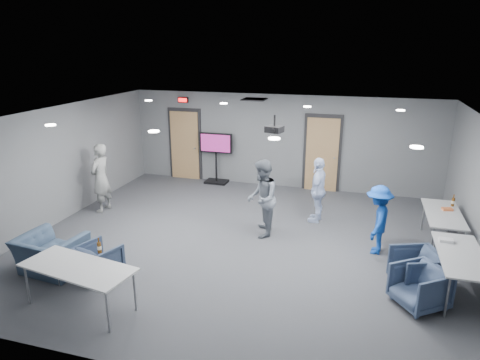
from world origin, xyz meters
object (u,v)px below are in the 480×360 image
(chair_front_a, at_px, (99,260))
(tv_stand, at_px, (216,155))
(chair_right_b, at_px, (416,269))
(person_d, at_px, (378,220))
(person_a, at_px, (101,178))
(chair_right_c, at_px, (420,287))
(bottle_front, at_px, (99,247))
(table_right_a, at_px, (443,215))
(table_right_b, at_px, (461,257))
(table_front_left, at_px, (78,269))
(person_c, at_px, (318,190))
(chair_front_b, at_px, (51,254))
(bottle_right, at_px, (453,202))
(projector, at_px, (274,129))
(person_b, at_px, (262,198))

(chair_front_a, relative_size, tv_stand, 0.45)
(chair_right_b, bearing_deg, person_d, -172.80)
(person_a, distance_m, chair_right_b, 7.45)
(chair_right_c, relative_size, chair_front_a, 1.08)
(person_a, distance_m, chair_front_a, 3.40)
(chair_right_c, bearing_deg, bottle_front, -114.65)
(chair_right_c, xyz_separation_m, bottle_front, (-5.11, -1.07, 0.49))
(table_right_a, height_order, tv_stand, tv_stand)
(tv_stand, bearing_deg, bottle_front, -88.58)
(table_right_b, xyz_separation_m, tv_stand, (-5.91, 4.62, 0.19))
(table_right_b, relative_size, table_front_left, 0.88)
(person_c, height_order, chair_front_b, person_c)
(person_c, height_order, table_front_left, person_c)
(bottle_front, bearing_deg, tv_stand, 91.42)
(table_right_a, bearing_deg, bottle_right, -27.02)
(person_c, xyz_separation_m, projector, (-0.83, -1.24, 1.62))
(table_right_b, height_order, table_front_left, same)
(chair_right_c, bearing_deg, tv_stand, -171.02)
(person_a, xyz_separation_m, person_b, (4.19, -0.28, -0.01))
(chair_right_b, height_order, table_right_b, table_right_b)
(table_right_b, distance_m, table_front_left, 6.21)
(person_b, relative_size, table_right_b, 1.00)
(person_d, distance_m, bottle_front, 5.29)
(table_right_a, bearing_deg, person_d, 118.26)
(person_a, distance_m, chair_front_b, 3.11)
(chair_right_b, bearing_deg, tv_stand, -152.53)
(person_b, height_order, chair_front_a, person_b)
(chair_right_b, height_order, chair_front_b, chair_front_b)
(person_b, height_order, bottle_right, person_b)
(table_front_left, xyz_separation_m, bottle_right, (6.07, 4.50, 0.14))
(person_a, relative_size, chair_front_a, 2.53)
(chair_front_b, bearing_deg, projector, -139.02)
(table_right_b, height_order, bottle_front, bottle_front)
(person_d, bearing_deg, chair_right_b, 36.81)
(chair_right_b, distance_m, chair_right_c, 0.57)
(bottle_front, bearing_deg, chair_right_b, 17.77)
(person_c, height_order, table_right_b, person_c)
(person_b, distance_m, table_front_left, 4.08)
(chair_front_b, bearing_deg, chair_front_a, -168.31)
(person_b, height_order, table_right_b, person_b)
(table_front_left, bearing_deg, person_a, 128.23)
(bottle_right, bearing_deg, chair_front_a, -150.62)
(chair_right_c, height_order, bottle_front, bottle_front)
(chair_front_a, xyz_separation_m, table_right_a, (6.11, 3.11, 0.37))
(chair_right_c, distance_m, chair_front_b, 6.44)
(table_right_a, distance_m, tv_stand, 6.51)
(table_front_left, distance_m, projector, 4.48)
(chair_front_a, bearing_deg, chair_right_c, -155.18)
(person_d, height_order, chair_front_a, person_d)
(chair_front_a, relative_size, table_right_b, 0.40)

